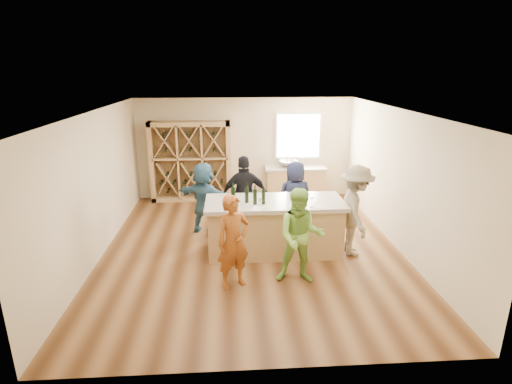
{
  "coord_description": "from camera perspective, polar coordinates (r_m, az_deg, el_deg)",
  "views": [
    {
      "loc": [
        -0.41,
        -7.55,
        3.59
      ],
      "look_at": [
        0.1,
        0.2,
        1.15
      ],
      "focal_mm": 28.0,
      "sensor_mm": 36.0,
      "label": 1
    }
  ],
  "objects": [
    {
      "name": "wine_rack",
      "position": [
        11.16,
        -9.3,
        4.31
      ],
      "size": [
        2.2,
        0.45,
        2.2
      ],
      "primitive_type": "cube",
      "color": "tan",
      "rests_on": "floor"
    },
    {
      "name": "wall_front",
      "position": [
        4.58,
        1.87,
        -11.13
      ],
      "size": [
        6.0,
        0.1,
        2.8
      ],
      "primitive_type": "cube",
      "color": "beige",
      "rests_on": "ground"
    },
    {
      "name": "tasting_menu_b",
      "position": [
        7.52,
        5.22,
        -2.13
      ],
      "size": [
        0.24,
        0.3,
        0.0
      ],
      "primitive_type": "cube",
      "rotation": [
        0.0,
        0.0,
        -0.14
      ],
      "color": "white",
      "rests_on": "tasting_counter_top"
    },
    {
      "name": "wine_glass_a",
      "position": [
        7.39,
        0.53,
        -1.61
      ],
      "size": [
        0.1,
        0.1,
        0.2
      ],
      "primitive_type": "cone",
      "rotation": [
        0.0,
        0.0,
        0.4
      ],
      "color": "white",
      "rests_on": "tasting_counter_top"
    },
    {
      "name": "ceiling",
      "position": [
        7.6,
        -0.67,
        11.85
      ],
      "size": [
        6.0,
        7.0,
        0.1
      ],
      "primitive_type": "cube",
      "color": "white",
      "rests_on": "ground"
    },
    {
      "name": "wine_glass_d",
      "position": [
        7.77,
        5.79,
        -0.84
      ],
      "size": [
        0.07,
        0.07,
        0.17
      ],
      "primitive_type": "cone",
      "rotation": [
        0.0,
        0.0,
        -0.02
      ],
      "color": "white",
      "rests_on": "tasting_counter_top"
    },
    {
      "name": "person_near_left",
      "position": [
        6.7,
        -3.25,
        -7.1
      ],
      "size": [
        0.72,
        0.64,
        1.62
      ],
      "primitive_type": "imported",
      "rotation": [
        0.0,
        0.0,
        0.43
      ],
      "color": "#994C19",
      "rests_on": "floor"
    },
    {
      "name": "sink",
      "position": [
        11.17,
        4.63,
        4.04
      ],
      "size": [
        0.54,
        0.54,
        0.19
      ],
      "primitive_type": "imported",
      "color": "silver",
      "rests_on": "back_counter_top"
    },
    {
      "name": "wall_right",
      "position": [
        8.59,
        20.14,
        1.58
      ],
      "size": [
        0.1,
        7.0,
        2.8
      ],
      "primitive_type": "cube",
      "color": "beige",
      "rests_on": "ground"
    },
    {
      "name": "person_far_mid",
      "position": [
        8.74,
        -1.61,
        -0.55
      ],
      "size": [
        1.08,
        0.61,
        1.78
      ],
      "primitive_type": "imported",
      "rotation": [
        0.0,
        0.0,
        3.22
      ],
      "color": "black",
      "rests_on": "floor"
    },
    {
      "name": "faucet",
      "position": [
        11.33,
        4.51,
        4.53
      ],
      "size": [
        0.02,
        0.02,
        0.3
      ],
      "primitive_type": "cylinder",
      "color": "silver",
      "rests_on": "back_counter_top"
    },
    {
      "name": "tasting_counter_base",
      "position": [
        8.04,
        2.64,
        -5.19
      ],
      "size": [
        2.6,
        1.0,
        1.0
      ],
      "primitive_type": "cube",
      "color": "tan",
      "rests_on": "floor"
    },
    {
      "name": "wine_bottle_a",
      "position": [
        7.59,
        -3.27,
        -0.58
      ],
      "size": [
        0.09,
        0.09,
        0.33
      ],
      "primitive_type": "cylinder",
      "rotation": [
        0.0,
        0.0,
        0.15
      ],
      "color": "black",
      "rests_on": "tasting_counter_top"
    },
    {
      "name": "wine_bottle_c",
      "position": [
        7.69,
        -1.33,
        -0.46
      ],
      "size": [
        0.08,
        0.08,
        0.3
      ],
      "primitive_type": "cylinder",
      "rotation": [
        0.0,
        0.0,
        -0.06
      ],
      "color": "black",
      "rests_on": "tasting_counter_top"
    },
    {
      "name": "person_far_left",
      "position": [
        8.91,
        -7.42,
        -0.89
      ],
      "size": [
        1.57,
        1.21,
        1.62
      ],
      "primitive_type": "imported",
      "rotation": [
        0.0,
        0.0,
        2.62
      ],
      "color": "#335972",
      "rests_on": "floor"
    },
    {
      "name": "tasting_menu_c",
      "position": [
        7.63,
        8.98,
        -1.97
      ],
      "size": [
        0.28,
        0.34,
        0.0
      ],
      "primitive_type": "cube",
      "rotation": [
        0.0,
        0.0,
        -0.28
      ],
      "color": "white",
      "rests_on": "tasting_counter_top"
    },
    {
      "name": "person_server",
      "position": [
        8.04,
        14.02,
        -2.59
      ],
      "size": [
        0.64,
        1.21,
        1.81
      ],
      "primitive_type": "imported",
      "rotation": [
        0.0,
        0.0,
        1.49
      ],
      "color": "gray",
      "rests_on": "floor"
    },
    {
      "name": "wine_glass_b",
      "position": [
        7.4,
        5.03,
        -1.73
      ],
      "size": [
        0.07,
        0.07,
        0.18
      ],
      "primitive_type": "cone",
      "rotation": [
        0.0,
        0.0,
        0.02
      ],
      "color": "white",
      "rests_on": "tasting_counter_top"
    },
    {
      "name": "back_counter_base",
      "position": [
        11.35,
        5.56,
        1.19
      ],
      "size": [
        1.6,
        0.58,
        0.86
      ],
      "primitive_type": "cube",
      "color": "tan",
      "rests_on": "floor"
    },
    {
      "name": "floor",
      "position": [
        8.39,
        -0.6,
        -8.27
      ],
      "size": [
        6.0,
        7.0,
        0.1
      ],
      "primitive_type": "cube",
      "color": "brown",
      "rests_on": "ground"
    },
    {
      "name": "wine_bottle_d",
      "position": [
        7.58,
        -0.14,
        -0.7
      ],
      "size": [
        0.08,
        0.08,
        0.3
      ],
      "primitive_type": "cylinder",
      "rotation": [
        0.0,
        0.0,
        -0.03
      ],
      "color": "black",
      "rests_on": "tasting_counter_top"
    },
    {
      "name": "tasting_counter_top",
      "position": [
        7.85,
        2.69,
        -1.55
      ],
      "size": [
        2.72,
        1.12,
        0.08
      ],
      "primitive_type": "cube",
      "color": "#B3A692",
      "rests_on": "tasting_counter_base"
    },
    {
      "name": "back_counter_top",
      "position": [
        11.23,
        5.63,
        3.44
      ],
      "size": [
        1.7,
        0.62,
        0.06
      ],
      "primitive_type": "cube",
      "color": "#B3A692",
      "rests_on": "back_counter_base"
    },
    {
      "name": "wine_glass_c",
      "position": [
        7.51,
        7.94,
        -1.47
      ],
      "size": [
        0.08,
        0.08,
        0.19
      ],
      "primitive_type": "cone",
      "rotation": [
        0.0,
        0.0,
        -0.04
      ],
      "color": "white",
      "rests_on": "tasting_counter_top"
    },
    {
      "name": "window_frame",
      "position": [
        11.34,
        6.04,
        8.0
      ],
      "size": [
        1.3,
        0.06,
        1.3
      ],
      "primitive_type": "cube",
      "color": "white",
      "rests_on": "wall_back"
    },
    {
      "name": "window_pane",
      "position": [
        11.3,
        6.07,
        7.97
      ],
      "size": [
        1.18,
        0.01,
        1.18
      ],
      "primitive_type": "cube",
      "color": "white",
      "rests_on": "wall_back"
    },
    {
      "name": "person_far_right",
      "position": [
        8.89,
        5.57,
        -0.8
      ],
      "size": [
        0.87,
        0.63,
        1.64
      ],
      "primitive_type": "imported",
      "rotation": [
        0.0,
        0.0,
        3.29
      ],
      "color": "#191E38",
      "rests_on": "floor"
    },
    {
      "name": "wall_left",
      "position": [
        8.29,
        -22.18,
        0.81
      ],
      "size": [
        0.1,
        7.0,
        2.8
      ],
      "primitive_type": "cube",
      "color": "beige",
      "rests_on": "ground"
    },
    {
      "name": "wine_bottle_e",
      "position": [
        7.61,
        1.08,
        -0.73
      ],
      "size": [
        0.08,
        0.08,
        0.27
      ],
      "primitive_type": "cylinder",
      "rotation": [
        0.0,
        0.0,
        0.19
      ],
      "color": "black",
      "rests_on": "tasting_counter_top"
    },
    {
      "name": "person_near_right",
      "position": [
        6.85,
        6.41,
        -6.34
      ],
      "size": [
        0.87,
        0.55,
        1.68
      ],
      "primitive_type": "imported",
      "rotation": [
        0.0,
        0.0,
        -0.13
      ],
      "color": "#8CC64C",
      "rests_on": "floor"
    },
    {
      "name": "wall_back",
      "position": [
        11.32,
        -1.63,
        6.27
      ],
      "size": [
        6.0,
        0.1,
        2.8
      ],
      "primitive_type": "cube",
      "color": "beige",
      "rests_on": "ground"
    },
    {
      "name": "tasting_menu_a",
      "position": [
        7.41,
        0.24,
        -2.36
      ],
      "size": [
        0.28,
        0.32,
        0.0
      ],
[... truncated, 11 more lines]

